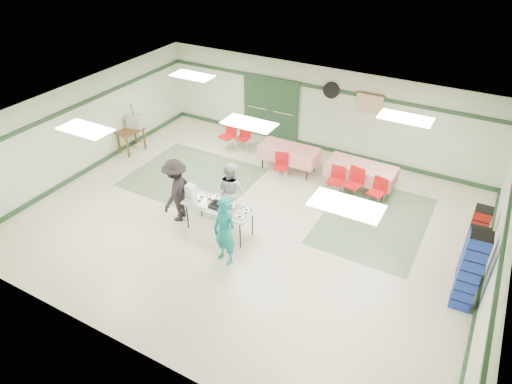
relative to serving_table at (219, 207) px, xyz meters
The scene contains 42 objects.
floor 1.13m from the serving_table, 62.01° to the left, with size 11.00×11.00×0.00m, color beige.
ceiling 2.17m from the serving_table, 62.01° to the left, with size 11.00×11.00×0.00m, color white.
wall_back 5.33m from the serving_table, 85.54° to the left, with size 11.00×11.00×0.00m, color silver.
wall_front 3.80m from the serving_table, 83.70° to the right, with size 11.00×11.00×0.00m, color silver.
wall_left 5.19m from the serving_table, behind, with size 9.00×9.00×0.00m, color silver.
wall_right 6.00m from the serving_table, ahead, with size 9.00×9.00×0.00m, color silver.
trim_back 5.43m from the serving_table, 85.52° to the left, with size 11.00×0.06×0.10m, color #203C23.
baseboard_back 5.30m from the serving_table, 85.52° to the left, with size 11.00×0.06×0.12m, color #203C23.
trim_left 5.29m from the serving_table, behind, with size 9.00×0.06×0.10m, color #203C23.
baseboard_left 5.16m from the serving_table, behind, with size 9.00×0.06×0.12m, color #203C23.
trim_right 6.08m from the serving_table, ahead, with size 9.00×0.06×0.10m, color #203C23.
baseboard_right 5.97m from the serving_table, ahead, with size 9.00×0.06×0.12m, color #203C23.
green_patch_a 2.83m from the serving_table, 139.66° to the left, with size 3.50×3.00×0.01m, color #647F5C.
green_patch_b 4.00m from the serving_table, 35.30° to the left, with size 2.50×3.50×0.01m, color #647F5C.
double_door_left 5.52m from the serving_table, 108.94° to the left, with size 0.90×0.06×2.10m, color gray.
double_door_right 5.29m from the serving_table, 99.14° to the left, with size 0.90×0.06×2.10m, color gray.
door_frame 5.37m from the serving_table, 104.25° to the left, with size 2.00×0.03×2.15m, color #203C23.
wall_fan 5.43m from the serving_table, 82.23° to the left, with size 0.50×0.50×0.10m, color black.
scroll_banner 5.67m from the serving_table, 69.87° to the left, with size 0.80×0.02×0.60m, color #D5B685.
serving_table is the anchor object (origin of this frame).
sheet_tray_right 0.51m from the serving_table, ahead, with size 0.62×0.47×0.02m, color silver.
sheet_tray_mid 0.18m from the serving_table, 111.87° to the left, with size 0.56×0.43×0.02m, color silver.
sheet_tray_left 0.48m from the serving_table, behind, with size 0.63×0.48×0.02m, color silver.
baking_pan 0.12m from the serving_table, 39.25° to the right, with size 0.50×0.31×0.08m, color black.
foam_box_stack 0.86m from the serving_table, behind, with size 0.22×0.20×0.30m, color white.
volunteer_teal 1.10m from the serving_table, 50.25° to the right, with size 0.61×0.40×1.66m, color #138384.
volunteer_grey 0.68m from the serving_table, 96.74° to the left, with size 0.77×0.60×1.58m, color #97979C.
volunteer_dark 1.22m from the serving_table, behind, with size 1.09×0.63×1.69m, color black.
dining_table_a 4.25m from the serving_table, 56.05° to the left, with size 1.90×0.87×0.77m.
dining_table_b 3.53m from the serving_table, 87.17° to the left, with size 1.75×0.78×0.77m.
chair_a 3.81m from the serving_table, 51.14° to the left, with size 0.51×0.51×0.94m.
chair_b 3.51m from the serving_table, 57.49° to the left, with size 0.40×0.40×0.85m.
chair_c 4.25m from the serving_table, 44.15° to the left, with size 0.46×0.46×0.84m.
chair_d 2.97m from the serving_table, 85.95° to the left, with size 0.48×0.48×0.82m.
chair_loose_a 4.34m from the serving_table, 112.46° to the left, with size 0.40×0.40×0.83m.
chair_loose_b 4.36m from the serving_table, 118.86° to the left, with size 0.50×0.50×0.91m.
crate_stack_blue_a 5.68m from the serving_table, 11.49° to the left, with size 0.41×0.41×1.34m, color #1A2A9C.
crate_stack_red 6.13m from the serving_table, 24.82° to the left, with size 0.38×0.38×0.99m, color #A51E10.
crate_stack_blue_b 5.57m from the serving_table, ahead, with size 0.40×0.40×1.81m, color #1A2A9C.
printer_table 5.21m from the serving_table, 155.57° to the left, with size 0.65×0.89×0.74m.
office_printer 5.35m from the serving_table, 152.54° to the left, with size 0.48×0.42×0.38m, color #A8A8A4.
broom 5.45m from the serving_table, 152.24° to the left, with size 0.03×0.03×1.46m, color brown.
Camera 1 is at (4.69, -8.14, 7.01)m, focal length 32.00 mm.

